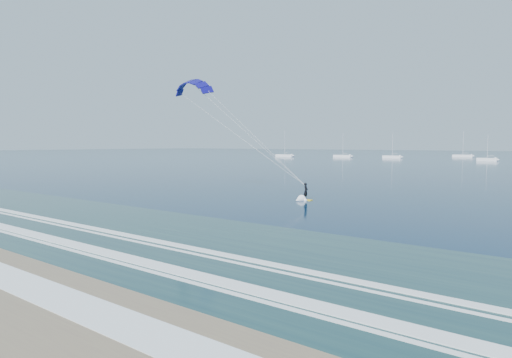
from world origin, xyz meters
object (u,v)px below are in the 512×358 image
object	(u,v)px
sailboat_7	(343,156)
sailboat_0	(285,155)
sailboat_1	(392,157)
sailboat_3	(487,159)
sailboat_2	(463,156)
kitesurfer_rig	(243,129)

from	to	relation	value
sailboat_7	sailboat_0	bearing A→B (deg)	-161.14
sailboat_1	sailboat_7	bearing A→B (deg)	-172.48
sailboat_3	sailboat_1	bearing A→B (deg)	164.27
sailboat_0	sailboat_1	xyz separation A→B (m)	(50.55, 12.39, -0.01)
sailboat_2	sailboat_7	xyz separation A→B (m)	(-43.83, -41.41, -0.01)
kitesurfer_rig	sailboat_0	bearing A→B (deg)	122.82
sailboat_1	sailboat_3	xyz separation A→B (m)	(41.45, -11.68, -0.01)
sailboat_1	sailboat_3	size ratio (longest dim) A/B	1.18
kitesurfer_rig	sailboat_3	world-z (taller)	kitesurfer_rig
sailboat_2	sailboat_3	bearing A→B (deg)	-67.34
kitesurfer_rig	sailboat_7	size ratio (longest dim) A/B	1.79
kitesurfer_rig	sailboat_2	size ratio (longest dim) A/B	1.63
sailboat_1	sailboat_7	size ratio (longest dim) A/B	1.03
sailboat_3	sailboat_7	distance (m)	65.28
sailboat_2	sailboat_7	world-z (taller)	sailboat_2
kitesurfer_rig	sailboat_1	xyz separation A→B (m)	(-42.90, 157.29, -7.62)
kitesurfer_rig	sailboat_2	world-z (taller)	kitesurfer_rig
kitesurfer_rig	sailboat_7	xyz separation A→B (m)	(-66.16, 154.22, -7.63)
sailboat_1	sailboat_3	bearing A→B (deg)	-15.73
sailboat_0	sailboat_2	size ratio (longest dim) A/B	1.05
sailboat_1	sailboat_2	distance (m)	43.51
sailboat_0	sailboat_7	xyz separation A→B (m)	(27.29, 9.32, -0.02)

